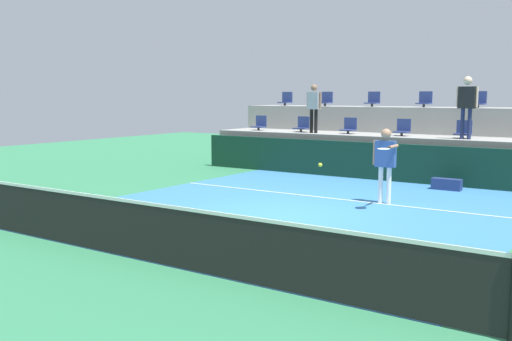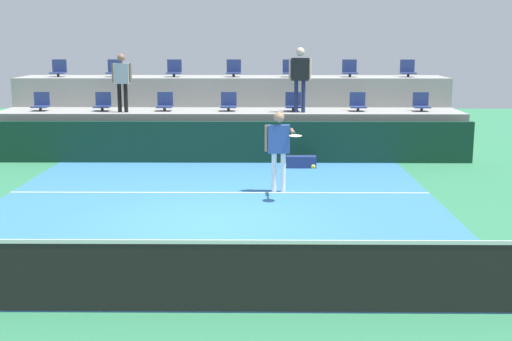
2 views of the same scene
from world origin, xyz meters
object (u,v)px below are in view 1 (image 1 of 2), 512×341
Objects in this scene: stadium_chair_lower_mid_left at (349,127)px; stadium_chair_upper_center at (425,101)px; tennis_ball at (320,165)px; stadium_chair_lower_center at (403,129)px; tennis_player at (385,158)px; stadium_chair_lower_mid_right at (463,131)px; stadium_chair_lower_far_left at (260,124)px; spectator_leaning_on_rail at (467,101)px; stadium_chair_lower_left at (302,125)px; stadium_chair_upper_mid_right at (479,101)px; stadium_chair_upper_far_left at (286,100)px; spectator_in_white at (314,104)px; stadium_chair_upper_left at (326,100)px; equipment_bag at (447,184)px; stadium_chair_upper_mid_left at (373,100)px.

stadium_chair_upper_center is (1.87, 1.80, 0.85)m from stadium_chair_lower_mid_left.
stadium_chair_lower_center is at bearing 101.19° from tennis_ball.
stadium_chair_lower_mid_right is at bearing 83.90° from tennis_player.
tennis_player is at bearing -35.72° from stadium_chair_lower_far_left.
spectator_leaning_on_rail reaches higher than tennis_player.
stadium_chair_upper_mid_right is at bearing 18.64° from stadium_chair_lower_left.
stadium_chair_lower_left is 1.00× the size of stadium_chair_upper_center.
stadium_chair_lower_left is 7.65× the size of tennis_ball.
stadium_chair_lower_mid_left is 5.69m from tennis_player.
spectator_leaning_on_rail is (1.90, -2.18, 0.01)m from stadium_chair_upper_center.
stadium_chair_upper_far_left is at bearing 152.69° from stadium_chair_lower_mid_left.
tennis_player is 4.04m from tennis_ball.
stadium_chair_upper_mid_right is at bearing 26.67° from stadium_chair_lower_mid_left.
spectator_in_white is at bearing 133.98° from tennis_player.
stadium_chair_upper_center reaches higher than stadium_chair_lower_far_left.
tennis_player is (1.24, -6.55, -1.25)m from stadium_chair_upper_center.
stadium_chair_upper_center is 3.69m from spectator_in_white.
stadium_chair_upper_far_left is 1.00× the size of stadium_chair_upper_left.
stadium_chair_lower_far_left is 1.00× the size of stadium_chair_upper_mid_right.
stadium_chair_lower_far_left is 3.50m from stadium_chair_lower_mid_left.
stadium_chair_lower_mid_right is 0.30× the size of tennis_player.
equipment_bag is (5.50, -1.96, -1.31)m from stadium_chair_lower_left.
tennis_ball is at bearing -51.25° from stadium_chair_lower_far_left.
stadium_chair_upper_center is at bearing 43.91° from stadium_chair_lower_mid_left.
stadium_chair_upper_mid_left is at bearing 153.20° from stadium_chair_lower_mid_right.
stadium_chair_upper_mid_left is 5.69m from equipment_bag.
tennis_ball is (0.42, -4.01, 0.26)m from tennis_player.
stadium_chair_lower_far_left is at bearing 180.00° from stadium_chair_lower_mid_right.
spectator_leaning_on_rail reaches higher than stadium_chair_upper_mid_left.
stadium_chair_lower_mid_left is at bearing -91.59° from stadium_chair_upper_mid_left.
stadium_chair_upper_mid_right is at bearing 0.00° from stadium_chair_upper_far_left.
stadium_chair_upper_mid_right is (1.71, 0.00, 0.00)m from stadium_chair_upper_center.
stadium_chair_lower_mid_left is 1.00× the size of stadium_chair_upper_far_left.
stadium_chair_upper_mid_left is at bearing 115.03° from tennis_player.
stadium_chair_upper_mid_left is at bearing 134.14° from stadium_chair_lower_center.
stadium_chair_upper_mid_right is 10.60m from tennis_ball.
stadium_chair_lower_mid_left is 1.00× the size of stadium_chair_upper_left.
tennis_player reaches higher than tennis_ball.
spectator_in_white reaches higher than tennis_player.
stadium_chair_lower_left is 5.70m from stadium_chair_upper_mid_right.
stadium_chair_lower_mid_left is at bearing 0.00° from stadium_chair_lower_far_left.
stadium_chair_upper_left is 5.36m from stadium_chair_upper_mid_right.
stadium_chair_upper_center is at bearing 0.00° from stadium_chair_upper_far_left.
spectator_in_white reaches higher than stadium_chair_lower_far_left.
stadium_chair_lower_mid_right is at bearing -18.47° from stadium_chair_upper_left.
stadium_chair_upper_center is at bearing 87.66° from stadium_chair_lower_center.
spectator_in_white is at bearing -143.71° from stadium_chair_upper_center.
stadium_chair_lower_far_left is 0.29× the size of spectator_leaning_on_rail.
spectator_leaning_on_rail is at bearing -16.75° from stadium_chair_upper_far_left.
stadium_chair_lower_far_left is 1.00× the size of stadium_chair_upper_left.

